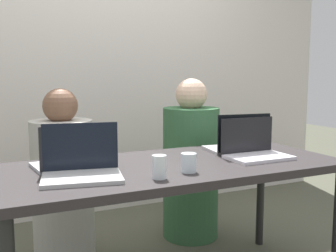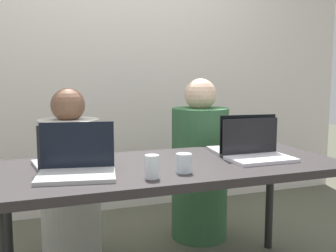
{
  "view_description": "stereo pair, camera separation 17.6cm",
  "coord_description": "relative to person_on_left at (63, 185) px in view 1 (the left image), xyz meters",
  "views": [
    {
      "loc": [
        -0.84,
        -1.74,
        1.15
      ],
      "look_at": [
        0.0,
        0.07,
        0.88
      ],
      "focal_mm": 42.0,
      "sensor_mm": 36.0,
      "label": 1
    },
    {
      "loc": [
        -0.68,
        -1.81,
        1.15
      ],
      "look_at": [
        0.0,
        0.07,
        0.88
      ],
      "focal_mm": 42.0,
      "sensor_mm": 36.0,
      "label": 2
    }
  ],
  "objects": [
    {
      "name": "back_wall",
      "position": [
        0.44,
        0.81,
        0.78
      ],
      "size": [
        4.5,
        0.1,
        2.5
      ],
      "primitive_type": "cube",
      "color": "beige",
      "rests_on": "ground"
    },
    {
      "name": "desk",
      "position": [
        0.44,
        -0.65,
        0.17
      ],
      "size": [
        1.7,
        0.74,
        0.7
      ],
      "color": "#282425",
      "rests_on": "ground"
    },
    {
      "name": "person_on_left",
      "position": [
        0.0,
        0.0,
        0.0
      ],
      "size": [
        0.39,
        0.39,
        1.07
      ],
      "rotation": [
        0.0,
        0.0,
        3.19
      ],
      "color": "#B1AEA4",
      "rests_on": "ground"
    },
    {
      "name": "person_on_right",
      "position": [
        0.89,
        0.0,
        0.02
      ],
      "size": [
        0.41,
        0.41,
        1.12
      ],
      "rotation": [
        0.0,
        0.0,
        3.2
      ],
      "color": "#33623B",
      "rests_on": "ground"
    },
    {
      "name": "laptop_back_left",
      "position": [
        -0.04,
        -0.53,
        0.28
      ],
      "size": [
        0.37,
        0.27,
        0.22
      ],
      "rotation": [
        0.0,
        0.0,
        3.27
      ],
      "color": "#AFB2B8",
      "rests_on": "desk"
    },
    {
      "name": "laptop_back_right",
      "position": [
        0.9,
        -0.53,
        0.28
      ],
      "size": [
        0.35,
        0.28,
        0.23
      ],
      "rotation": [
        0.0,
        0.0,
        3.02
      ],
      "color": "#B6B3B6",
      "rests_on": "desk"
    },
    {
      "name": "laptop_front_right",
      "position": [
        0.89,
        -0.71,
        0.28
      ],
      "size": [
        0.33,
        0.24,
        0.21
      ],
      "rotation": [
        0.0,
        0.0,
        -0.0
      ],
      "color": "silver",
      "rests_on": "desk"
    },
    {
      "name": "laptop_front_left",
      "position": [
        -0.04,
        -0.73,
        0.28
      ],
      "size": [
        0.37,
        0.3,
        0.23
      ],
      "rotation": [
        0.0,
        0.0,
        -0.19
      ],
      "color": "#B7B8B8",
      "rests_on": "desk"
    },
    {
      "name": "water_glass_center",
      "position": [
        0.42,
        -0.84,
        0.27
      ],
      "size": [
        0.07,
        0.07,
        0.09
      ],
      "color": "silver",
      "rests_on": "desk"
    },
    {
      "name": "water_glass_left",
      "position": [
        0.26,
        -0.89,
        0.27
      ],
      "size": [
        0.06,
        0.06,
        0.1
      ],
      "color": "white",
      "rests_on": "desk"
    }
  ]
}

